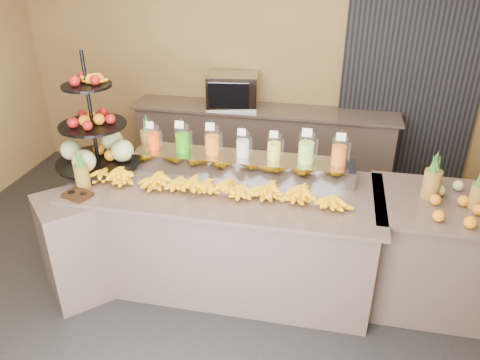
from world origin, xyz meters
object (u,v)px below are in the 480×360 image
(banana_heap, at_px, (210,182))
(oven_warmer, at_px, (233,90))
(condiment_caddy, at_px, (78,195))
(fruit_stand, at_px, (101,141))
(right_fruit_pile, at_px, (453,200))
(pitcher_tray, at_px, (243,164))

(banana_heap, relative_size, oven_warmer, 3.70)
(oven_warmer, bearing_deg, condiment_caddy, -113.87)
(fruit_stand, height_order, oven_warmer, fruit_stand)
(banana_heap, bearing_deg, right_fruit_pile, 3.12)
(pitcher_tray, height_order, oven_warmer, oven_warmer)
(banana_heap, relative_size, right_fruit_pile, 4.96)
(condiment_caddy, xyz_separation_m, oven_warmer, (0.70, 2.33, 0.18))
(banana_heap, height_order, condiment_caddy, banana_heap)
(pitcher_tray, relative_size, condiment_caddy, 9.12)
(banana_heap, bearing_deg, pitcher_tray, 62.83)
(fruit_stand, height_order, right_fruit_pile, fruit_stand)
(pitcher_tray, relative_size, oven_warmer, 3.23)
(banana_heap, relative_size, fruit_stand, 2.12)
(pitcher_tray, height_order, condiment_caddy, pitcher_tray)
(pitcher_tray, xyz_separation_m, right_fruit_pile, (1.62, -0.26, -0.00))
(condiment_caddy, height_order, oven_warmer, oven_warmer)
(pitcher_tray, distance_m, condiment_caddy, 1.34)
(right_fruit_pile, xyz_separation_m, oven_warmer, (-2.08, 1.93, 0.12))
(pitcher_tray, bearing_deg, oven_warmer, 105.33)
(fruit_stand, distance_m, right_fruit_pile, 2.82)
(pitcher_tray, relative_size, right_fruit_pile, 4.32)
(banana_heap, distance_m, oven_warmer, 2.05)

